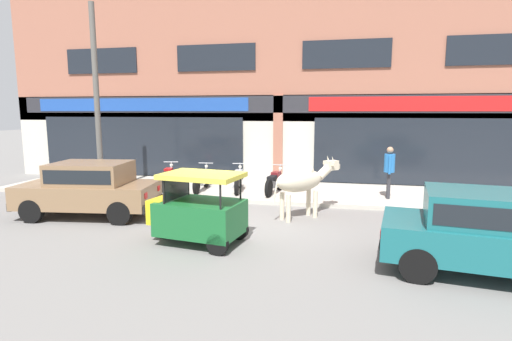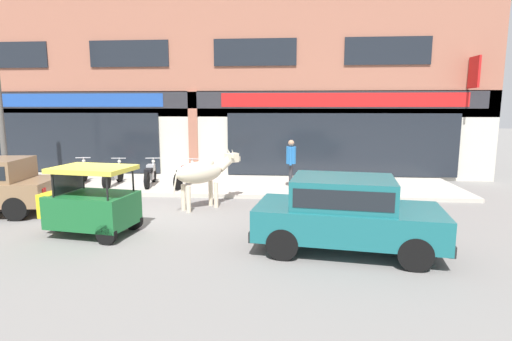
{
  "view_description": "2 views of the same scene",
  "coord_description": "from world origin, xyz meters",
  "px_view_note": "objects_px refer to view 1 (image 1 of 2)",
  "views": [
    {
      "loc": [
        2.39,
        -9.32,
        2.81
      ],
      "look_at": [
        0.17,
        1.0,
        1.22
      ],
      "focal_mm": 28.0,
      "sensor_mm": 36.0,
      "label": 1
    },
    {
      "loc": [
        3.77,
        -9.7,
        2.79
      ],
      "look_at": [
        2.88,
        1.0,
        1.08
      ],
      "focal_mm": 28.0,
      "sensor_mm": 36.0,
      "label": 2
    }
  ],
  "objects_px": {
    "car_1": "(90,186)",
    "motorcycle_3": "(275,182)",
    "cow": "(302,181)",
    "utility_pole": "(97,100)",
    "motorcycle_2": "(238,180)",
    "car_0": "(489,230)",
    "pedestrian": "(389,167)",
    "motorcycle_0": "(168,178)",
    "motorcycle_1": "(202,179)",
    "auto_rickshaw": "(198,213)"
  },
  "relations": [
    {
      "from": "motorcycle_0",
      "to": "utility_pole",
      "type": "height_order",
      "value": "utility_pole"
    },
    {
      "from": "utility_pole",
      "to": "motorcycle_1",
      "type": "bearing_deg",
      "value": 14.05
    },
    {
      "from": "car_1",
      "to": "utility_pole",
      "type": "distance_m",
      "value": 3.73
    },
    {
      "from": "cow",
      "to": "car_1",
      "type": "height_order",
      "value": "cow"
    },
    {
      "from": "utility_pole",
      "to": "car_0",
      "type": "bearing_deg",
      "value": -23.95
    },
    {
      "from": "motorcycle_1",
      "to": "motorcycle_2",
      "type": "bearing_deg",
      "value": 6.26
    },
    {
      "from": "car_0",
      "to": "motorcycle_1",
      "type": "xyz_separation_m",
      "value": [
        -7.1,
        5.42,
        -0.3
      ]
    },
    {
      "from": "motorcycle_2",
      "to": "car_1",
      "type": "bearing_deg",
      "value": -132.02
    },
    {
      "from": "motorcycle_0",
      "to": "auto_rickshaw",
      "type": "bearing_deg",
      "value": -59.2
    },
    {
      "from": "cow",
      "to": "car_0",
      "type": "distance_m",
      "value": 4.61
    },
    {
      "from": "motorcycle_0",
      "to": "motorcycle_3",
      "type": "height_order",
      "value": "same"
    },
    {
      "from": "car_0",
      "to": "utility_pole",
      "type": "bearing_deg",
      "value": 156.05
    },
    {
      "from": "motorcycle_0",
      "to": "motorcycle_3",
      "type": "distance_m",
      "value": 3.76
    },
    {
      "from": "car_0",
      "to": "car_1",
      "type": "relative_size",
      "value": 1.0
    },
    {
      "from": "auto_rickshaw",
      "to": "motorcycle_1",
      "type": "xyz_separation_m",
      "value": [
        -1.66,
        4.83,
        -0.15
      ]
    },
    {
      "from": "pedestrian",
      "to": "cow",
      "type": "bearing_deg",
      "value": -135.09
    },
    {
      "from": "car_0",
      "to": "utility_pole",
      "type": "xyz_separation_m",
      "value": [
        -10.36,
        4.6,
        2.36
      ]
    },
    {
      "from": "motorcycle_1",
      "to": "motorcycle_3",
      "type": "relative_size",
      "value": 1.0
    },
    {
      "from": "car_1",
      "to": "pedestrian",
      "type": "xyz_separation_m",
      "value": [
        7.98,
        3.43,
        0.29
      ]
    },
    {
      "from": "car_0",
      "to": "auto_rickshaw",
      "type": "relative_size",
      "value": 1.81
    },
    {
      "from": "utility_pole",
      "to": "motorcycle_3",
      "type": "bearing_deg",
      "value": 8.52
    },
    {
      "from": "auto_rickshaw",
      "to": "motorcycle_2",
      "type": "xyz_separation_m",
      "value": [
        -0.41,
        4.97,
        -0.15
      ]
    },
    {
      "from": "auto_rickshaw",
      "to": "utility_pole",
      "type": "relative_size",
      "value": 0.34
    },
    {
      "from": "auto_rickshaw",
      "to": "motorcycle_0",
      "type": "relative_size",
      "value": 1.16
    },
    {
      "from": "cow",
      "to": "utility_pole",
      "type": "height_order",
      "value": "utility_pole"
    },
    {
      "from": "cow",
      "to": "motorcycle_1",
      "type": "distance_m",
      "value": 4.37
    },
    {
      "from": "cow",
      "to": "motorcycle_0",
      "type": "bearing_deg",
      "value": 153.66
    },
    {
      "from": "utility_pole",
      "to": "motorcycle_2",
      "type": "bearing_deg",
      "value": 11.93
    },
    {
      "from": "motorcycle_3",
      "to": "motorcycle_2",
      "type": "bearing_deg",
      "value": 175.92
    },
    {
      "from": "car_1",
      "to": "pedestrian",
      "type": "bearing_deg",
      "value": 23.24
    },
    {
      "from": "cow",
      "to": "utility_pole",
      "type": "xyz_separation_m",
      "value": [
        -6.89,
        1.56,
        2.16
      ]
    },
    {
      "from": "pedestrian",
      "to": "car_1",
      "type": "bearing_deg",
      "value": -156.76
    },
    {
      "from": "pedestrian",
      "to": "utility_pole",
      "type": "xyz_separation_m",
      "value": [
        -9.32,
        -0.86,
        2.06
      ]
    },
    {
      "from": "car_1",
      "to": "motorcycle_2",
      "type": "xyz_separation_m",
      "value": [
        3.17,
        3.52,
        -0.3
      ]
    },
    {
      "from": "cow",
      "to": "motorcycle_2",
      "type": "xyz_separation_m",
      "value": [
        -2.38,
        2.51,
        -0.49
      ]
    },
    {
      "from": "cow",
      "to": "car_1",
      "type": "bearing_deg",
      "value": -169.71
    },
    {
      "from": "pedestrian",
      "to": "utility_pole",
      "type": "distance_m",
      "value": 9.58
    },
    {
      "from": "car_1",
      "to": "motorcycle_3",
      "type": "bearing_deg",
      "value": 37.79
    },
    {
      "from": "cow",
      "to": "auto_rickshaw",
      "type": "xyz_separation_m",
      "value": [
        -1.98,
        -2.46,
        -0.35
      ]
    },
    {
      "from": "car_0",
      "to": "pedestrian",
      "type": "height_order",
      "value": "pedestrian"
    },
    {
      "from": "auto_rickshaw",
      "to": "pedestrian",
      "type": "xyz_separation_m",
      "value": [
        4.4,
        4.88,
        0.45
      ]
    },
    {
      "from": "motorcycle_3",
      "to": "utility_pole",
      "type": "distance_m",
      "value": 6.41
    },
    {
      "from": "utility_pole",
      "to": "motorcycle_0",
      "type": "bearing_deg",
      "value": 23.32
    },
    {
      "from": "cow",
      "to": "car_0",
      "type": "xyz_separation_m",
      "value": [
        3.46,
        -3.04,
        -0.19
      ]
    },
    {
      "from": "auto_rickshaw",
      "to": "cow",
      "type": "bearing_deg",
      "value": 51.24
    },
    {
      "from": "car_0",
      "to": "auto_rickshaw",
      "type": "bearing_deg",
      "value": 173.9
    },
    {
      "from": "auto_rickshaw",
      "to": "utility_pole",
      "type": "xyz_separation_m",
      "value": [
        -4.92,
        4.02,
        2.51
      ]
    },
    {
      "from": "car_1",
      "to": "motorcycle_2",
      "type": "height_order",
      "value": "car_1"
    },
    {
      "from": "motorcycle_0",
      "to": "motorcycle_2",
      "type": "bearing_deg",
      "value": 2.02
    },
    {
      "from": "motorcycle_0",
      "to": "utility_pole",
      "type": "distance_m",
      "value": 3.44
    }
  ]
}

